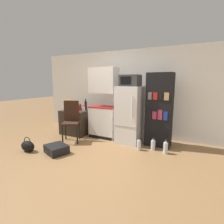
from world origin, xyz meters
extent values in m
plane|color=olive|center=(0.00, 0.00, 0.00)|extent=(24.00, 24.00, 0.00)
cube|color=silver|center=(0.20, 2.00, 1.20)|extent=(6.40, 0.10, 2.41)
cube|color=#2D2319|center=(-1.41, 1.27, 0.35)|extent=(0.79, 0.66, 0.70)
cube|color=white|center=(-0.52, 1.38, 0.42)|extent=(0.76, 0.45, 0.83)
cube|color=#B21E1E|center=(-0.52, 1.38, 0.85)|extent=(0.77, 0.46, 0.03)
cube|color=white|center=(-0.52, 1.38, 1.57)|extent=(0.76, 0.38, 0.67)
cube|color=black|center=(-0.52, 1.15, 0.04)|extent=(0.73, 0.01, 0.08)
cube|color=white|center=(0.28, 1.30, 0.71)|extent=(0.58, 0.60, 1.42)
cube|color=gray|center=(0.28, 0.99, 0.48)|extent=(0.56, 0.01, 0.01)
cylinder|color=silver|center=(0.47, 0.98, 0.97)|extent=(0.02, 0.02, 0.50)
cube|color=#333333|center=(0.28, 1.30, 1.56)|extent=(0.47, 0.36, 0.28)
cube|color=black|center=(0.24, 1.11, 1.56)|extent=(0.27, 0.01, 0.19)
cube|color=black|center=(0.98, 1.42, 0.87)|extent=(0.59, 0.36, 1.74)
cube|color=black|center=(0.79, 1.23, 0.79)|extent=(0.11, 0.01, 0.22)
cube|color=#A33351|center=(0.92, 1.23, 0.77)|extent=(0.09, 0.01, 0.18)
cube|color=#A33351|center=(1.04, 1.23, 0.79)|extent=(0.10, 0.01, 0.23)
cube|color=#193899|center=(1.17, 1.23, 0.78)|extent=(0.09, 0.01, 0.20)
cube|color=slate|center=(0.79, 1.23, 1.21)|extent=(0.08, 0.01, 0.17)
cube|color=red|center=(0.92, 1.23, 1.21)|extent=(0.10, 0.01, 0.17)
cube|color=black|center=(1.04, 1.23, 1.21)|extent=(0.08, 0.01, 0.16)
cube|color=tan|center=(1.17, 1.23, 1.22)|extent=(0.10, 0.01, 0.17)
cylinder|color=#1E47A3|center=(-1.46, 1.17, 0.80)|extent=(0.07, 0.07, 0.20)
cylinder|color=#1E47A3|center=(-1.46, 1.17, 0.92)|extent=(0.03, 0.03, 0.04)
cylinder|color=black|center=(-1.46, 1.17, 0.95)|extent=(0.03, 0.03, 0.02)
cylinder|color=black|center=(-1.19, 1.46, 0.83)|extent=(0.07, 0.07, 0.25)
cylinder|color=black|center=(-1.19, 1.46, 0.97)|extent=(0.03, 0.03, 0.04)
cylinder|color=black|center=(-1.19, 1.46, 1.01)|extent=(0.04, 0.04, 0.03)
cylinder|color=brown|center=(-1.51, 1.47, 0.76)|extent=(0.09, 0.09, 0.12)
cylinder|color=brown|center=(-1.51, 1.47, 0.84)|extent=(0.04, 0.04, 0.02)
cylinder|color=black|center=(-1.51, 1.47, 0.85)|extent=(0.05, 0.05, 0.01)
cylinder|color=white|center=(-1.13, 1.28, 0.76)|extent=(0.07, 0.07, 0.12)
cylinder|color=white|center=(-1.13, 1.28, 0.83)|extent=(0.03, 0.03, 0.02)
cylinder|color=black|center=(-1.13, 1.28, 0.85)|extent=(0.04, 0.04, 0.01)
cylinder|color=#566619|center=(-1.31, 1.00, 0.80)|extent=(0.08, 0.08, 0.20)
cylinder|color=#566619|center=(-1.31, 1.00, 0.92)|extent=(0.04, 0.04, 0.04)
cylinder|color=black|center=(-1.31, 1.00, 0.95)|extent=(0.04, 0.04, 0.02)
cylinder|color=#AD1914|center=(-1.32, 1.35, 0.78)|extent=(0.08, 0.08, 0.15)
cylinder|color=#AD1914|center=(-1.32, 1.35, 0.86)|extent=(0.04, 0.04, 0.03)
cylinder|color=black|center=(-1.32, 1.35, 0.89)|extent=(0.04, 0.04, 0.02)
cylinder|color=silver|center=(-1.67, 1.41, 0.72)|extent=(0.13, 0.13, 0.04)
cube|color=gold|center=(-1.67, 1.23, 0.85)|extent=(0.19, 0.07, 0.30)
cylinder|color=black|center=(-1.12, 0.38, 0.24)|extent=(0.04, 0.04, 0.47)
cylinder|color=black|center=(-0.81, 0.57, 0.24)|extent=(0.04, 0.04, 0.47)
cylinder|color=black|center=(-1.31, 0.69, 0.24)|extent=(0.04, 0.04, 0.47)
cylinder|color=black|center=(-1.00, 0.88, 0.24)|extent=(0.04, 0.04, 0.47)
cube|color=#331E14|center=(-1.06, 0.63, 0.49)|extent=(0.55, 0.55, 0.04)
cube|color=#331E14|center=(-1.15, 0.78, 0.78)|extent=(0.35, 0.24, 0.54)
cube|color=black|center=(-0.86, -0.10, 0.09)|extent=(0.57, 0.53, 0.18)
cylinder|color=black|center=(-0.93, -0.30, 0.09)|extent=(0.20, 0.09, 0.02)
ellipsoid|color=black|center=(-1.49, -0.33, 0.12)|extent=(0.36, 0.20, 0.24)
torus|color=black|center=(-1.49, -0.33, 0.23)|extent=(0.21, 0.02, 0.21)
cylinder|color=silver|center=(0.96, 1.07, 0.11)|extent=(0.10, 0.10, 0.22)
cylinder|color=silver|center=(0.96, 1.07, 0.24)|extent=(0.04, 0.04, 0.04)
cylinder|color=black|center=(0.96, 1.07, 0.27)|extent=(0.05, 0.05, 0.02)
cylinder|color=silver|center=(0.68, 0.90, 0.11)|extent=(0.09, 0.09, 0.23)
cylinder|color=silver|center=(0.68, 0.90, 0.25)|extent=(0.04, 0.04, 0.04)
cylinder|color=black|center=(0.68, 0.90, 0.28)|extent=(0.05, 0.05, 0.02)
cylinder|color=silver|center=(1.25, 0.98, 0.12)|extent=(0.10, 0.10, 0.24)
cylinder|color=silver|center=(1.25, 0.98, 0.27)|extent=(0.04, 0.04, 0.04)
cylinder|color=black|center=(1.25, 0.98, 0.30)|extent=(0.05, 0.05, 0.03)
camera|label=1|loc=(1.89, -2.71, 1.55)|focal=28.00mm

